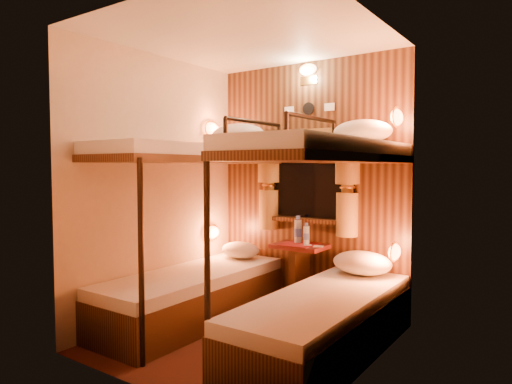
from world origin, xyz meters
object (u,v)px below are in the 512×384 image
Objects in this scene: bunk_left at (193,259)px; bottle_right at (306,235)px; table at (299,269)px; bottle_left at (298,231)px; bunk_right at (324,280)px.

bottle_right is (0.71, 0.80, 0.18)m from bunk_left.
bottle_left is at bearing 129.67° from table.
bunk_right is at bearing -50.33° from bottle_left.
bunk_left is at bearing -129.67° from table.
bunk_left is at bearing 180.00° from bunk_right.
bunk_left reaches higher than table.
bunk_right is 1.01m from bottle_right.
bunk_left is 1.09m from bottle_right.
bottle_right is (0.11, -0.04, -0.02)m from bottle_left.
bottle_right is (-0.59, 0.80, 0.18)m from bunk_right.
table is 0.36m from bottle_left.
bottle_left is 0.12m from bottle_right.
bottle_right is (0.06, 0.02, 0.32)m from table.
bunk_left is 1.00× the size of bunk_right.
bottle_left is at bearing 129.67° from bunk_right.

